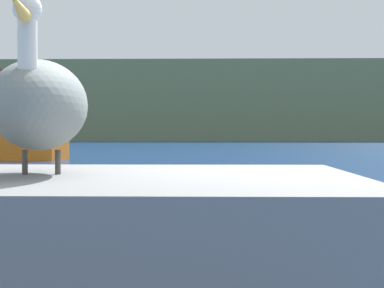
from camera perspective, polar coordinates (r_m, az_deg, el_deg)
hillside_backdrop at (r=77.10m, az=1.88°, el=3.54°), size 140.00×15.55×8.63m
pier_dock at (r=3.56m, az=-12.91°, el=-8.99°), size 3.29×2.21×0.79m
pelican at (r=3.50m, az=-12.99°, el=3.40°), size 0.61×1.40×0.85m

